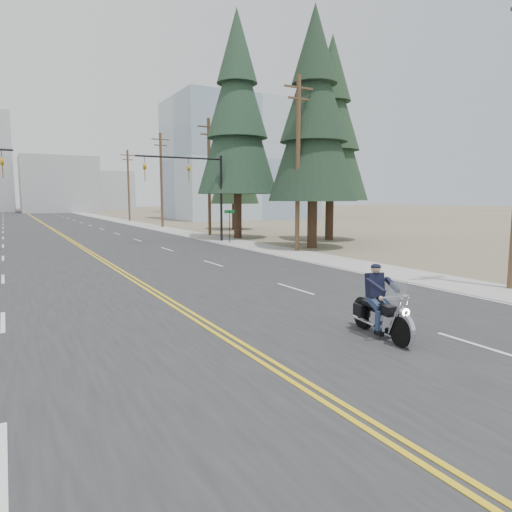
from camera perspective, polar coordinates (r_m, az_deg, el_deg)
The scene contains 17 objects.
road at distance 72.82m, azimuth -25.12°, elevation 3.74°, with size 20.00×200.00×0.01m, color #303033.
sidewalk_right at distance 74.47m, azimuth -16.25°, elevation 4.20°, with size 3.00×200.00×0.01m, color #A5A5A0.
traffic_mast_right at distance 37.24m, azimuth -7.27°, elevation 9.31°, with size 7.10×0.26×7.00m.
street_sign at distance 36.16m, azimuth -3.32°, elevation 4.45°, with size 0.90×0.06×2.62m.
utility_pole_b at distance 30.97m, azimuth 5.27°, elevation 11.72°, with size 2.20×0.30×11.50m.
utility_pole_c at distance 44.16m, azimuth -5.88°, elevation 10.02°, with size 2.20×0.30×11.00m.
utility_pole_d at distance 58.26m, azimuth -11.75°, elevation 9.46°, with size 2.20×0.30×11.50m.
utility_pole_e at distance 74.64m, azimuth -15.65°, elevation 8.62°, with size 2.20×0.30×11.00m.
glass_building at distance 81.63m, azimuth -2.03°, elevation 11.74°, with size 24.00×16.00×20.00m, color #9EB5CC.
haze_bldg_b at distance 128.27m, azimuth -23.39°, elevation 8.16°, with size 18.00×14.00×14.00m, color #ADB2B7.
haze_bldg_c at distance 121.28m, azimuth -7.27°, elevation 9.72°, with size 16.00×12.00×18.00m, color #B7BCC6.
haze_bldg_e at distance 155.48m, azimuth -17.99°, elevation 7.76°, with size 14.00×14.00×12.00m, color #B7BCC6.
motorcyclist at distance 12.04m, azimuth 15.46°, elevation -5.52°, with size 1.02×2.38×1.86m, color black, non-canonical shape.
conifer_near at distance 33.56m, azimuth 7.25°, elevation 17.59°, with size 6.33×6.33×16.75m.
conifer_mid at distance 40.12m, azimuth 9.39°, elevation 15.97°, with size 6.34×6.34×16.92m.
conifer_tall at distance 41.77m, azimuth -2.36°, elevation 17.95°, with size 7.10×7.10×19.72m.
conifer_far at distance 52.82m, azimuth -2.68°, elevation 12.55°, with size 5.51×5.51×14.75m.
Camera 1 is at (-4.78, -2.58, 3.53)m, focal length 32.00 mm.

